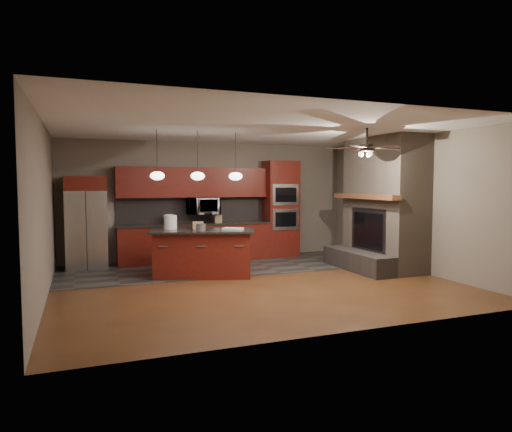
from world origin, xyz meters
name	(u,v)px	position (x,y,z in m)	size (l,w,h in m)	color
ground	(256,283)	(0.00, 0.00, 0.00)	(7.00, 7.00, 0.00)	brown
ceiling	(256,129)	(0.00, 0.00, 2.80)	(7.00, 6.00, 0.02)	white
back_wall	(211,201)	(0.00, 3.00, 1.40)	(7.00, 0.02, 2.80)	gray
right_wall	(412,204)	(3.50, 0.00, 1.40)	(0.02, 6.00, 2.80)	gray
left_wall	(43,211)	(-3.50, 0.00, 1.40)	(0.02, 6.00, 2.80)	gray
slate_tile_patch	(227,266)	(0.00, 1.80, 0.01)	(7.00, 2.40, 0.01)	#373531
fireplace_column	(382,208)	(3.04, 0.40, 1.30)	(1.30, 2.10, 2.80)	#6D5F4E
back_cabinetry	(195,223)	(-0.48, 2.74, 0.89)	(3.59, 0.64, 2.20)	maroon
oven_tower	(281,209)	(1.70, 2.69, 1.19)	(0.80, 0.63, 2.38)	maroon
microwave	(203,206)	(-0.27, 2.75, 1.30)	(0.73, 0.41, 0.50)	silver
refrigerator	(86,223)	(-2.87, 2.62, 0.98)	(0.83, 0.75, 1.97)	silver
kitchen_island	(203,253)	(-0.76, 0.93, 0.47)	(2.16, 1.46, 0.92)	maroon
white_bucket	(170,222)	(-1.32, 1.27, 1.06)	(0.26, 0.26, 0.28)	white
paint_can	(201,227)	(-0.83, 0.77, 0.98)	(0.19, 0.19, 0.13)	#A2A3A7
paint_tray	(233,229)	(-0.20, 0.73, 0.94)	(0.37, 0.26, 0.04)	white
cardboard_box	(198,225)	(-0.78, 1.22, 0.99)	(0.21, 0.15, 0.13)	#A18053
counter_bucket	(169,219)	(-1.09, 2.70, 1.01)	(0.19, 0.19, 0.22)	white
counter_box	(218,219)	(0.07, 2.65, 0.99)	(0.16, 0.13, 0.18)	#A27D53
pendant_left	(157,176)	(-1.65, 0.70, 1.96)	(0.26, 0.26, 0.92)	black
pendant_center	(198,176)	(-0.90, 0.70, 1.96)	(0.26, 0.26, 0.92)	black
pendant_right	(236,176)	(-0.15, 0.70, 1.96)	(0.26, 0.26, 0.92)	black
ceiling_fan	(367,148)	(1.80, -0.80, 2.46)	(1.27, 1.33, 0.41)	black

